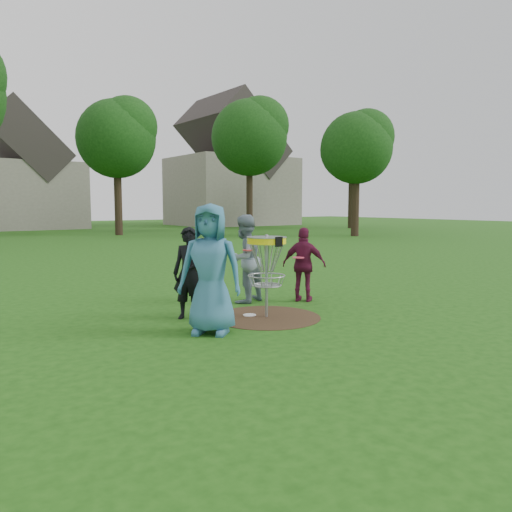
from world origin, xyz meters
TOP-DOWN VIEW (x-y plane):
  - ground at (0.00, 0.00)m, footprint 100.00×100.00m
  - dirt_patch at (0.00, 0.00)m, footprint 1.80×1.80m
  - player_blue at (-1.27, -0.35)m, footprint 1.08×1.08m
  - player_black at (-1.09, 0.64)m, footprint 0.64×0.65m
  - player_grey at (0.43, 1.28)m, footprint 0.97×0.86m
  - player_maroon at (1.41, 0.68)m, footprint 0.78×0.88m
  - disc_on_grass at (-0.17, 0.26)m, footprint 0.22×0.22m
  - disc_golf_basket at (0.00, -0.00)m, footprint 0.66×0.67m
  - held_discs at (-0.09, 0.45)m, footprint 2.38×1.51m
  - tree_row at (0.44, 20.67)m, footprint 51.20×17.42m
  - house_row at (4.78, 33.07)m, footprint 44.50×10.65m

SIDE VIEW (x-z plane):
  - ground at x=0.00m, z-range 0.00..0.00m
  - dirt_patch at x=0.00m, z-range 0.00..0.01m
  - disc_on_grass at x=-0.17m, z-range 0.00..0.02m
  - player_maroon at x=1.41m, z-range 0.00..1.43m
  - player_black at x=-1.09m, z-range 0.00..1.51m
  - player_grey at x=0.43m, z-range 0.00..1.68m
  - player_blue at x=-1.27m, z-range 0.00..1.89m
  - held_discs at x=-0.09m, z-range 0.85..1.15m
  - disc_golf_basket at x=0.00m, z-range 0.33..1.71m
  - house_row at x=4.78m, z-range -1.67..9.95m
  - tree_row at x=0.44m, z-range 1.26..11.16m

